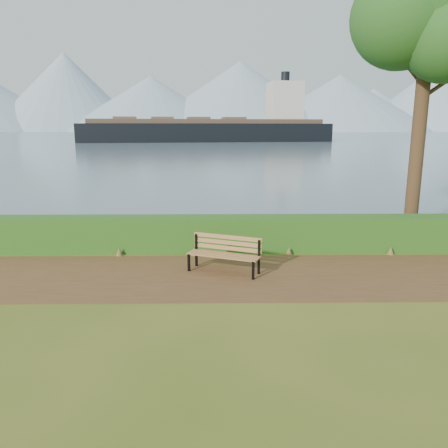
{
  "coord_description": "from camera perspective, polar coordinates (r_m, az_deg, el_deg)",
  "views": [
    {
      "loc": [
        -0.4,
        -9.82,
        3.54
      ],
      "look_at": [
        -0.25,
        1.2,
        1.1
      ],
      "focal_mm": 35.0,
      "sensor_mm": 36.0,
      "label": 1
    }
  ],
  "objects": [
    {
      "name": "path",
      "position": [
        10.72,
        1.42,
        -6.76
      ],
      "size": [
        40.0,
        3.4,
        0.01
      ],
      "primitive_type": "cube",
      "color": "#52341C",
      "rests_on": "ground"
    },
    {
      "name": "ground",
      "position": [
        10.44,
        1.49,
        -7.33
      ],
      "size": [
        140.0,
        140.0,
        0.0
      ],
      "primitive_type": "plane",
      "color": "#455719",
      "rests_on": "ground"
    },
    {
      "name": "hedge",
      "position": [
        12.79,
        1.04,
        -1.26
      ],
      "size": [
        32.0,
        0.85,
        1.0
      ],
      "primitive_type": "cube",
      "color": "#1B4D16",
      "rests_on": "ground"
    },
    {
      "name": "cargo_ship",
      "position": [
        111.42,
        -1.08,
        12.13
      ],
      "size": [
        62.81,
        19.11,
        18.83
      ],
      "rotation": [
        0.0,
        0.0,
        0.15
      ],
      "color": "black",
      "rests_on": "ground"
    },
    {
      "name": "tree",
      "position": [
        15.79,
        25.31,
        23.85
      ],
      "size": [
        4.82,
        3.97,
        9.35
      ],
      "rotation": [
        0.0,
        0.0,
        -0.08
      ],
      "color": "#332315",
      "rests_on": "ground"
    },
    {
      "name": "mountains",
      "position": [
        416.66,
        -2.06,
        15.82
      ],
      "size": [
        585.0,
        190.0,
        70.0
      ],
      "color": "#869EB2",
      "rests_on": "ground"
    },
    {
      "name": "water",
      "position": [
        269.84,
        -0.71,
        11.76
      ],
      "size": [
        700.0,
        510.0,
        0.0
      ],
      "primitive_type": "cube",
      "color": "slate",
      "rests_on": "ground"
    },
    {
      "name": "bench",
      "position": [
        10.88,
        0.12,
        -3.61
      ],
      "size": [
        1.87,
        1.18,
        0.91
      ],
      "rotation": [
        0.0,
        0.0,
        -0.39
      ],
      "color": "black",
      "rests_on": "ground"
    }
  ]
}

